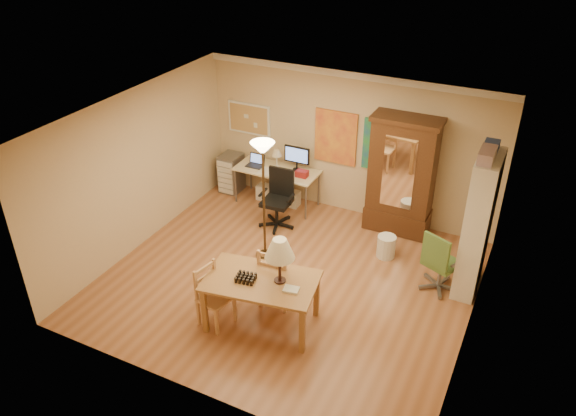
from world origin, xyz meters
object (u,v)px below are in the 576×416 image
at_px(dining_table, 268,272).
at_px(armoire, 401,183).
at_px(bookshelf, 477,226).
at_px(office_chair_green, 439,274).
at_px(office_chair_black, 278,211).
at_px(computer_desk, 279,183).

xyz_separation_m(dining_table, armoire, (0.89, 3.25, 0.02)).
xyz_separation_m(dining_table, bookshelf, (2.35, 2.12, 0.19)).
distance_m(office_chair_green, armoire, 1.89).
xyz_separation_m(office_chair_green, bookshelf, (0.39, 0.27, 0.83)).
bearing_deg(bookshelf, office_chair_green, -144.90).
bearing_deg(bookshelf, armoire, 142.27).
height_order(dining_table, office_chair_black, dining_table).
bearing_deg(computer_desk, bookshelf, -15.47).
bearing_deg(computer_desk, armoire, 2.02).
bearing_deg(dining_table, computer_desk, 114.50).
xyz_separation_m(office_chair_black, armoire, (1.99, 0.83, 0.65)).
xyz_separation_m(office_chair_green, armoire, (-1.07, 1.41, 0.66)).
relative_size(office_chair_black, armoire, 0.50).
distance_m(office_chair_green, bookshelf, 0.95).
bearing_deg(armoire, dining_table, -105.26).
distance_m(armoire, bookshelf, 1.86).
bearing_deg(office_chair_green, bookshelf, 35.10).
bearing_deg(office_chair_green, armoire, 127.31).
height_order(dining_table, armoire, armoire).
bearing_deg(armoire, computer_desk, -177.98).
distance_m(dining_table, office_chair_green, 2.77).
bearing_deg(office_chair_green, dining_table, -136.74).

